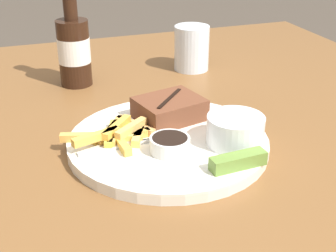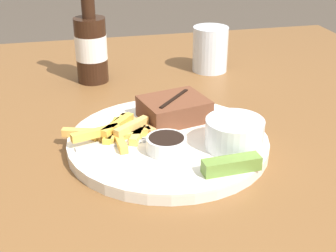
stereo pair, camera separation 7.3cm
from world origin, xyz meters
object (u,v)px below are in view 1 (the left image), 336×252
dinner_plate (168,142)px  dipping_sauce_cup (170,144)px  pickle_spear (238,161)px  fork_utensil (117,147)px  steak_portion (169,109)px  beer_bottle (74,48)px  coleslaw_cup (235,128)px  drinking_glass (192,48)px

dinner_plate → dipping_sauce_cup: size_ratio=5.25×
pickle_spear → fork_utensil: bearing=143.1°
steak_portion → beer_bottle: 0.29m
steak_portion → coleslaw_cup: coleslaw_cup is taller
dipping_sauce_cup → beer_bottle: (-0.08, 0.37, 0.05)m
steak_portion → dipping_sauce_cup: size_ratio=2.04×
fork_utensil → beer_bottle: bearing=86.7°
dinner_plate → coleslaw_cup: bearing=-30.1°
coleslaw_cup → pickle_spear: 0.07m
fork_utensil → dipping_sauce_cup: bearing=-31.9°
dinner_plate → pickle_spear: 0.13m
dipping_sauce_cup → drinking_glass: (0.19, 0.38, 0.02)m
beer_bottle → dipping_sauce_cup: bearing=-78.0°
dipping_sauce_cup → pickle_spear: dipping_sauce_cup is taller
coleslaw_cup → steak_portion: bearing=118.9°
dipping_sauce_cup → steak_portion: bearing=71.0°
dipping_sauce_cup → beer_bottle: beer_bottle is taller
dipping_sauce_cup → pickle_spear: (0.08, -0.07, -0.00)m
pickle_spear → fork_utensil: 0.18m
dinner_plate → steak_portion: size_ratio=2.58×
steak_portion → dipping_sauce_cup: steak_portion is taller
dipping_sauce_cup → beer_bottle: bearing=102.0°
coleslaw_cup → drinking_glass: 0.40m
fork_utensil → drinking_glass: drinking_glass is taller
drinking_glass → coleslaw_cup: bearing=-102.2°
steak_portion → dipping_sauce_cup: 0.11m
pickle_spear → drinking_glass: size_ratio=0.84×
beer_bottle → dinner_plate: bearing=-74.4°
beer_bottle → drinking_glass: size_ratio=2.20×
dinner_plate → drinking_glass: drinking_glass is taller
coleslaw_cup → drinking_glass: bearing=77.8°
fork_utensil → drinking_glass: size_ratio=1.35×
fork_utensil → dinner_plate: bearing=0.0°
dipping_sauce_cup → coleslaw_cup: bearing=-4.9°
dipping_sauce_cup → fork_utensil: 0.08m
pickle_spear → fork_utensil: size_ratio=0.62×
steak_portion → beer_bottle: beer_bottle is taller
steak_portion → drinking_glass: (0.15, 0.27, 0.01)m
beer_bottle → steak_portion: bearing=-66.1°
coleslaw_cup → fork_utensil: bearing=165.3°
coleslaw_cup → pickle_spear: bearing=-112.6°
steak_portion → beer_bottle: bearing=113.9°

